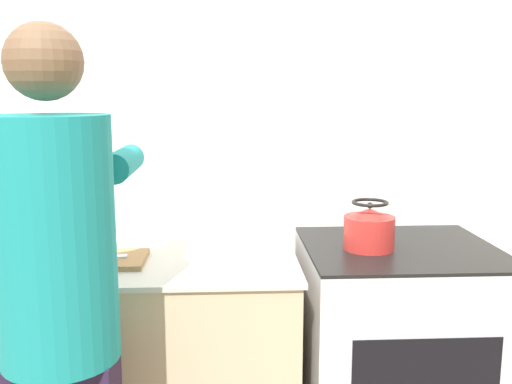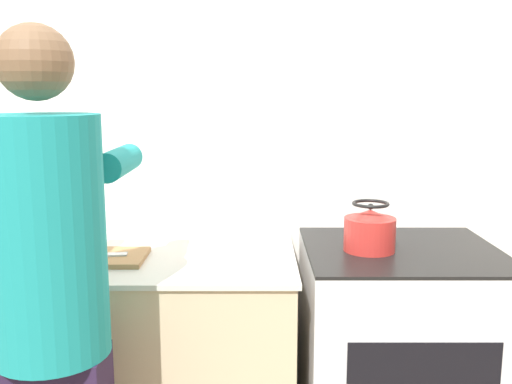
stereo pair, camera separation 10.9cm
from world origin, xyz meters
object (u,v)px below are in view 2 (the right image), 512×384
person (54,308)px  knife (91,255)px  cutting_board (98,257)px  oven (399,364)px  kettle (372,230)px

person → knife: person is taller
knife → cutting_board: bearing=26.9°
oven → kettle: (-0.13, -0.03, 0.53)m
oven → kettle: bearing=-168.2°
oven → knife: bearing=-176.1°
kettle → knife: bearing=-177.1°
cutting_board → knife: bearing=-147.0°
oven → cutting_board: oven is taller
person → cutting_board: (-0.02, 0.50, -0.00)m
person → kettle: (0.96, 0.53, 0.09)m
person → cutting_board: size_ratio=4.68×
oven → knife: knife is taller
person → kettle: bearing=29.1°
person → cutting_board: bearing=92.3°
kettle → person: bearing=-150.9°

